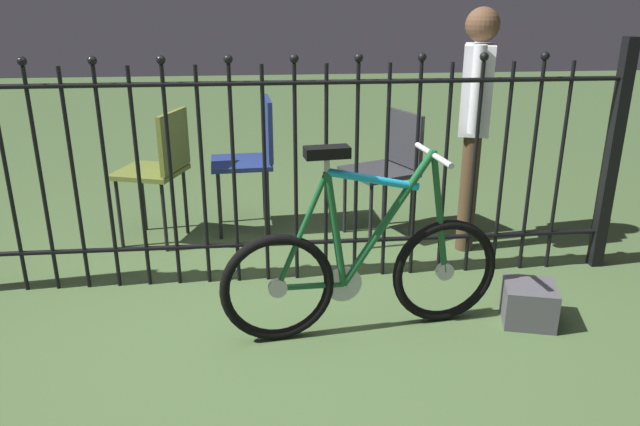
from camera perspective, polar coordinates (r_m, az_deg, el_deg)
name	(u,v)px	position (r m, az deg, el deg)	size (l,w,h in m)	color
ground_plane	(285,331)	(3.06, -3.31, -11.01)	(20.00, 20.00, 0.00)	#476236
iron_fence	(265,168)	(3.35, -5.21, 4.25)	(3.93, 0.07, 1.35)	black
bicycle	(364,269)	(2.93, 4.10, -5.25)	(1.38, 0.40, 0.94)	black
chair_olive	(160,163)	(4.06, -14.73, 4.54)	(0.50, 0.50, 0.88)	black
chair_charcoal	(389,161)	(4.09, 6.47, 4.82)	(0.53, 0.53, 0.84)	black
chair_navy	(253,151)	(4.17, -6.28, 5.76)	(0.43, 0.43, 0.92)	black
person_visitor	(475,112)	(3.92, 14.31, 9.16)	(0.27, 0.45, 1.50)	#4C3823
display_crate	(529,303)	(3.27, 18.96, -8.00)	(0.25, 0.25, 0.20)	#4C4C51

